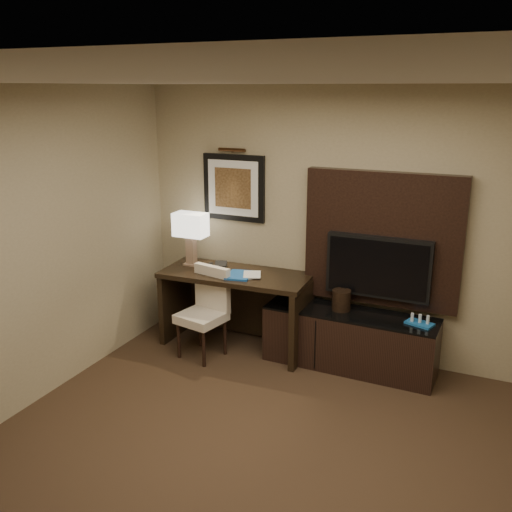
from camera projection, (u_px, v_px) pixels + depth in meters
The scene contains 16 objects.
floor at pixel (246, 504), 3.81m from camera, with size 4.50×5.00×0.01m, color #322216.
ceiling at pixel (243, 81), 3.04m from camera, with size 4.50×5.00×0.01m, color silver.
wall_back at pixel (354, 227), 5.60m from camera, with size 4.50×0.01×2.70m, color #9C8D6A.
desk at pixel (236, 310), 6.01m from camera, with size 1.54×0.66×0.83m, color black.
credenza at pixel (349, 340), 5.59m from camera, with size 1.67×0.46×0.58m, color black.
tv_wall_panel at pixel (382, 239), 5.46m from camera, with size 1.50×0.12×1.30m, color black.
tv at pixel (378, 267), 5.44m from camera, with size 1.00×0.08×0.60m, color black.
artwork at pixel (234, 188), 6.01m from camera, with size 0.70×0.04×0.70m, color black.
picture_light at pixel (232, 150), 5.87m from camera, with size 0.04×0.04×0.30m, color #3D2413.
desk_chair at pixel (201, 317), 5.78m from camera, with size 0.42×0.48×0.87m, color beige, non-canonical shape.
table_lamp at pixel (191, 237), 6.08m from camera, with size 0.38×0.22×0.62m, color #95755D, non-canonical shape.
desk_phone at pixel (217, 268), 5.90m from camera, with size 0.19×0.17×0.10m, color black, non-canonical shape.
blue_folder at pixel (239, 275), 5.79m from camera, with size 0.23×0.31×0.02m, color #184F9C.
book at pixel (243, 265), 5.76m from camera, with size 0.18×0.02×0.24m, color #BFB196.
ice_bucket at pixel (341, 300), 5.55m from camera, with size 0.18×0.18×0.20m, color black.
minibar_tray at pixel (420, 320), 5.22m from camera, with size 0.24×0.15×0.09m, color #195CA4, non-canonical shape.
Camera 1 is at (1.37, -2.87, 2.67)m, focal length 40.00 mm.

